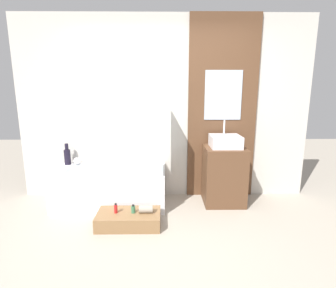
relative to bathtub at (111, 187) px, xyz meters
name	(u,v)px	position (x,y,z in m)	size (l,w,h in m)	color
ground_plane	(164,258)	(0.74, -1.20, -0.26)	(12.00, 12.00, 0.00)	#A39989
wall_tiled_back	(164,109)	(0.74, 0.38, 1.04)	(4.20, 0.06, 2.60)	beige
wall_wood_accent	(222,109)	(1.58, 0.33, 1.05)	(0.98, 0.04, 2.60)	brown
bathtub	(111,187)	(0.00, 0.00, 0.00)	(1.50, 0.67, 0.52)	white
glass_shower_screen	(162,134)	(0.72, -0.07, 0.75)	(0.01, 0.49, 0.99)	silver
wooden_step_bench	(129,219)	(0.32, -0.58, -0.18)	(0.74, 0.39, 0.16)	olive
vanity_cabinet	(224,175)	(1.58, 0.06, 0.14)	(0.55, 0.51, 0.81)	brown
sink	(225,141)	(1.58, 0.06, 0.63)	(0.40, 0.37, 0.36)	white
vase_tall_dark	(67,156)	(-0.65, 0.24, 0.38)	(0.09, 0.09, 0.31)	black
vase_round_light	(77,161)	(-0.52, 0.23, 0.31)	(0.10, 0.10, 0.10)	white
bottle_soap_primary	(116,209)	(0.18, -0.58, -0.04)	(0.04, 0.04, 0.12)	red
bottle_soap_secondary	(133,209)	(0.38, -0.58, -0.05)	(0.05, 0.05, 0.10)	#38704C
towel_roll	(146,209)	(0.53, -0.58, -0.05)	(0.09, 0.09, 0.16)	gray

